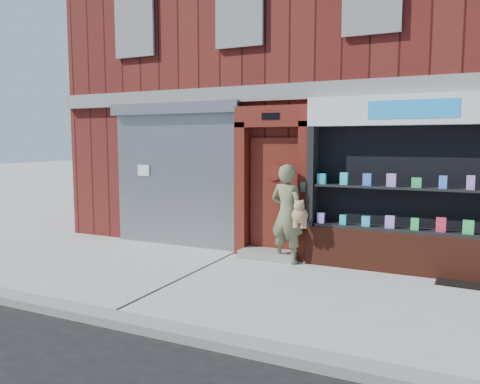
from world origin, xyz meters
The scene contains 8 objects.
ground centered at (0.00, 0.00, 0.00)m, with size 80.00×80.00×0.00m, color #9E9E99.
curb centered at (0.00, -2.15, 0.06)m, with size 60.00×0.30×0.12m, color gray.
building centered at (0.00, 5.99, 4.00)m, with size 12.00×8.16×8.00m.
shutter_bay centered at (-3.00, 1.93, 1.72)m, with size 3.10×0.30×3.04m.
red_door_bay centered at (-0.75, 1.86, 1.46)m, with size 1.52×0.58×2.90m.
pharmacy_bay centered at (1.75, 1.81, 1.37)m, with size 3.50×0.41×3.00m.
woman centered at (-0.32, 1.54, 0.91)m, with size 0.82×0.61×1.82m.
doormat centered at (2.69, 1.55, 0.01)m, with size 0.93×0.65×0.02m, color black.
Camera 1 is at (2.51, -6.47, 2.22)m, focal length 35.00 mm.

